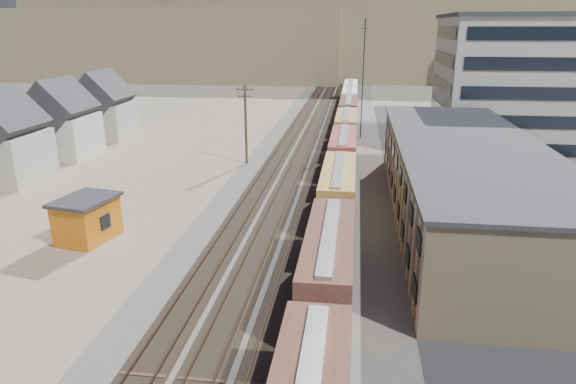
# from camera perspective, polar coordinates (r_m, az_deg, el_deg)

# --- Properties ---
(ballast_bed) EXTENTS (18.00, 200.00, 0.06)m
(ballast_bed) POSITION_cam_1_polar(r_m,az_deg,el_deg) (72.67, 3.30, 4.56)
(ballast_bed) COLOR #4C4742
(ballast_bed) RESTS_ON ground
(dirt_yard) EXTENTS (24.00, 180.00, 0.03)m
(dirt_yard) POSITION_cam_1_polar(r_m,az_deg,el_deg) (67.64, -14.54, 2.98)
(dirt_yard) COLOR #735E4F
(dirt_yard) RESTS_ON ground
(asphalt_lot) EXTENTS (26.00, 120.00, 0.04)m
(asphalt_lot) POSITION_cam_1_polar(r_m,az_deg,el_deg) (60.42, 23.43, 0.29)
(asphalt_lot) COLOR #232326
(asphalt_lot) RESTS_ON ground
(rail_tracks) EXTENTS (11.40, 200.00, 0.24)m
(rail_tracks) POSITION_cam_1_polar(r_m,az_deg,el_deg) (72.69, 2.87, 4.64)
(rail_tracks) COLOR black
(rail_tracks) RESTS_ON ground
(freight_train) EXTENTS (3.00, 119.74, 4.46)m
(freight_train) POSITION_cam_1_polar(r_m,az_deg,el_deg) (69.01, 6.32, 6.11)
(freight_train) COLOR black
(freight_train) RESTS_ON ground
(warehouse) EXTENTS (12.40, 40.40, 7.25)m
(warehouse) POSITION_cam_1_polar(r_m,az_deg,el_deg) (48.41, 19.00, 1.17)
(warehouse) COLOR tan
(warehouse) RESTS_ON ground
(office_tower) EXTENTS (22.60, 18.60, 18.45)m
(office_tower) POSITION_cam_1_polar(r_m,az_deg,el_deg) (79.23, 24.72, 10.88)
(office_tower) COLOR #9E998E
(office_tower) RESTS_ON ground
(utility_pole_north) EXTENTS (2.20, 0.32, 10.00)m
(utility_pole_north) POSITION_cam_1_polar(r_m,az_deg,el_deg) (65.01, -4.72, 7.68)
(utility_pole_north) COLOR #382619
(utility_pole_north) RESTS_ON ground
(radio_mast) EXTENTS (1.20, 0.16, 18.00)m
(radio_mast) POSITION_cam_1_polar(r_m,az_deg,el_deg) (80.90, 8.31, 12.31)
(radio_mast) COLOR black
(radio_mast) RESTS_ON ground
(hills_north) EXTENTS (265.00, 80.00, 32.00)m
(hills_north) POSITION_cam_1_polar(r_m,az_deg,el_deg) (188.53, 6.29, 17.02)
(hills_north) COLOR brown
(hills_north) RESTS_ON ground
(maintenance_shed) EXTENTS (4.71, 5.62, 3.67)m
(maintenance_shed) POSITION_cam_1_polar(r_m,az_deg,el_deg) (44.91, -21.43, -2.78)
(maintenance_shed) COLOR #C56912
(maintenance_shed) RESTS_ON ground
(parked_car_blue) EXTENTS (3.89, 5.86, 1.50)m
(parked_car_blue) POSITION_cam_1_polar(r_m,az_deg,el_deg) (79.88, 22.87, 4.93)
(parked_car_blue) COLOR navy
(parked_car_blue) RESTS_ON ground
(parked_car_far) EXTENTS (1.87, 4.06, 1.35)m
(parked_car_far) POSITION_cam_1_polar(r_m,az_deg,el_deg) (65.65, 26.94, 1.73)
(parked_car_far) COLOR silver
(parked_car_far) RESTS_ON ground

